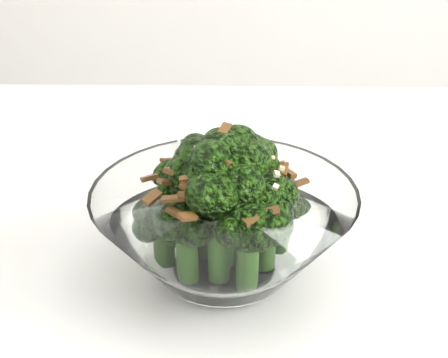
# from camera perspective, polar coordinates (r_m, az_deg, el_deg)

# --- Properties ---
(table) EXTENTS (1.31, 0.97, 0.75)m
(table) POSITION_cam_1_polar(r_m,az_deg,el_deg) (0.59, -3.74, -12.19)
(table) COLOR white
(table) RESTS_ON ground
(broccoli_dish) EXTENTS (0.19, 0.19, 0.12)m
(broccoli_dish) POSITION_cam_1_polar(r_m,az_deg,el_deg) (0.50, 0.03, -3.55)
(broccoli_dish) COLOR white
(broccoli_dish) RESTS_ON table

